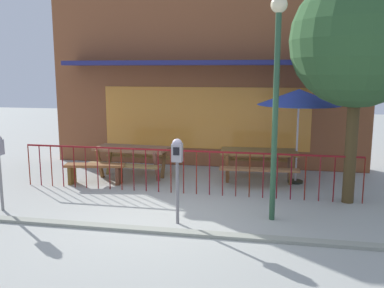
{
  "coord_description": "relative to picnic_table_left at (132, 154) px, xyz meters",
  "views": [
    {
      "loc": [
        1.87,
        -7.02,
        2.66
      ],
      "look_at": [
        0.11,
        2.03,
        1.03
      ],
      "focal_mm": 39.28,
      "sensor_mm": 36.0,
      "label": 1
    }
  ],
  "objects": [
    {
      "name": "ground",
      "position": [
        1.55,
        -2.71,
        -0.61
      ],
      "size": [
        40.0,
        40.0,
        0.0
      ],
      "primitive_type": "plane",
      "color": "#A6A8A0"
    },
    {
      "name": "pub_storefront",
      "position": [
        1.55,
        1.86,
        1.96
      ],
      "size": [
        8.79,
        1.38,
        5.17
      ],
      "color": "#512D1E",
      "rests_on": "ground"
    },
    {
      "name": "patio_fence_front",
      "position": [
        1.55,
        -1.08,
        0.05
      ],
      "size": [
        7.41,
        0.04,
        0.97
      ],
      "color": "maroon",
      "rests_on": "ground"
    },
    {
      "name": "picnic_table_left",
      "position": [
        0.0,
        0.0,
        0.0
      ],
      "size": [
        1.87,
        1.46,
        0.79
      ],
      "color": "brown",
      "rests_on": "ground"
    },
    {
      "name": "picnic_table_right",
      "position": [
        3.11,
        0.19,
        0.0
      ],
      "size": [
        1.87,
        1.45,
        0.79
      ],
      "color": "brown",
      "rests_on": "ground"
    },
    {
      "name": "patio_umbrella",
      "position": [
        3.99,
        0.3,
        1.42
      ],
      "size": [
        1.92,
        1.92,
        2.23
      ],
      "color": "black",
      "rests_on": "ground"
    },
    {
      "name": "patio_bench",
      "position": [
        -0.66,
        -0.72,
        -0.26
      ],
      "size": [
        1.43,
        0.55,
        0.48
      ],
      "color": "brown",
      "rests_on": "ground"
    },
    {
      "name": "parking_meter_far",
      "position": [
        1.83,
        -2.88,
        0.55
      ],
      "size": [
        0.18,
        0.17,
        1.51
      ],
      "color": "slate",
      "rests_on": "ground"
    },
    {
      "name": "street_tree",
      "position": [
        4.96,
        -1.04,
        2.6
      ],
      "size": [
        2.59,
        2.59,
        4.52
      ],
      "color": "#49381E",
      "rests_on": "ground"
    },
    {
      "name": "street_lamp",
      "position": [
        3.45,
        -2.36,
        1.92
      ],
      "size": [
        0.28,
        0.28,
        3.86
      ],
      "color": "#294E33",
      "rests_on": "ground"
    },
    {
      "name": "curb_edge",
      "position": [
        1.55,
        -3.34,
        -0.61
      ],
      "size": [
        12.31,
        0.2,
        0.11
      ],
      "primitive_type": "cube",
      "color": "gray",
      "rests_on": "ground"
    }
  ]
}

